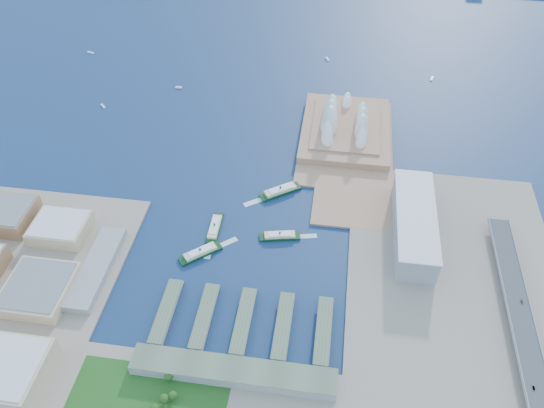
% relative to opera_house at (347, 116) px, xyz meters
% --- Properties ---
extents(ground, '(3000.00, 3000.00, 0.00)m').
position_rel_opera_house_xyz_m(ground, '(-105.00, -280.00, -32.00)').
color(ground, '#0E1C43').
rests_on(ground, ground).
extents(east_land, '(240.00, 500.00, 3.00)m').
position_rel_opera_house_xyz_m(east_land, '(135.00, -330.00, -30.50)').
color(east_land, gray).
rests_on(east_land, ground).
extents(peninsula, '(135.00, 220.00, 3.00)m').
position_rel_opera_house_xyz_m(peninsula, '(2.50, -20.00, -30.50)').
color(peninsula, '#A17558').
rests_on(peninsula, ground).
extents(opera_house, '(134.00, 180.00, 58.00)m').
position_rel_opera_house_xyz_m(opera_house, '(0.00, 0.00, 0.00)').
color(opera_house, white).
rests_on(opera_house, peninsula).
extents(toaster_building, '(45.00, 155.00, 35.00)m').
position_rel_opera_house_xyz_m(toaster_building, '(90.00, -200.00, -11.50)').
color(toaster_building, gray).
rests_on(toaster_building, east_land).
extents(expressway, '(26.00, 340.00, 11.85)m').
position_rel_opera_house_xyz_m(expressway, '(195.00, -340.00, -23.07)').
color(expressway, gray).
rests_on(expressway, east_land).
extents(west_buildings, '(200.00, 280.00, 27.00)m').
position_rel_opera_house_xyz_m(west_buildings, '(-355.00, -350.00, -15.50)').
color(west_buildings, '#8D6746').
rests_on(west_buildings, west_land).
extents(ferry_wharves, '(184.00, 90.00, 9.30)m').
position_rel_opera_house_xyz_m(ferry_wharves, '(-91.00, -355.00, -27.35)').
color(ferry_wharves, '#505E47').
rests_on(ferry_wharves, ground).
extents(terminal_building, '(200.00, 28.00, 12.00)m').
position_rel_opera_house_xyz_m(terminal_building, '(-90.00, -415.00, -23.00)').
color(terminal_building, gray).
rests_on(terminal_building, south_land).
extents(ferry_a, '(14.49, 52.73, 9.92)m').
position_rel_opera_house_xyz_m(ferry_a, '(-151.63, -224.05, -27.04)').
color(ferry_a, '#0D3416').
rests_on(ferry_a, ground).
extents(ferry_b, '(55.49, 45.10, 10.88)m').
position_rel_opera_house_xyz_m(ferry_b, '(-79.71, -145.47, -26.56)').
color(ferry_b, '#0D3416').
rests_on(ferry_b, ground).
extents(ferry_c, '(49.18, 44.11, 9.98)m').
position_rel_opera_house_xyz_m(ferry_c, '(-159.42, -266.51, -27.01)').
color(ferry_c, '#0D3416').
rests_on(ferry_c, ground).
extents(ferry_d, '(51.18, 22.46, 9.39)m').
position_rel_opera_house_xyz_m(ferry_d, '(-69.72, -225.91, -27.31)').
color(ferry_d, '#0D3416').
rests_on(ferry_d, ground).
extents(boat_a, '(11.40, 11.23, 2.47)m').
position_rel_opera_house_xyz_m(boat_a, '(-391.43, 18.50, -30.77)').
color(boat_a, white).
rests_on(boat_a, ground).
extents(boat_b, '(11.23, 5.00, 2.94)m').
position_rel_opera_house_xyz_m(boat_b, '(-284.93, 90.38, -30.53)').
color(boat_b, white).
rests_on(boat_b, ground).
extents(boat_c, '(7.43, 13.61, 2.94)m').
position_rel_opera_house_xyz_m(boat_c, '(142.61, 180.90, -30.53)').
color(boat_c, white).
rests_on(boat_c, ground).
extents(boat_d, '(14.36, 7.15, 2.38)m').
position_rel_opera_house_xyz_m(boat_d, '(-480.10, 185.96, -30.81)').
color(boat_d, white).
rests_on(boat_d, ground).
extents(boat_e, '(8.35, 13.14, 3.08)m').
position_rel_opera_house_xyz_m(boat_e, '(-41.69, 223.40, -30.46)').
color(boat_e, white).
rests_on(boat_e, ground).
extents(car_b, '(1.46, 4.20, 1.38)m').
position_rel_opera_house_xyz_m(car_b, '(191.00, -394.55, -16.46)').
color(car_b, slate).
rests_on(car_b, expressway).
extents(car_c, '(2.07, 5.09, 1.48)m').
position_rel_opera_house_xyz_m(car_c, '(199.00, -295.47, -16.41)').
color(car_c, slate).
rests_on(car_c, expressway).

